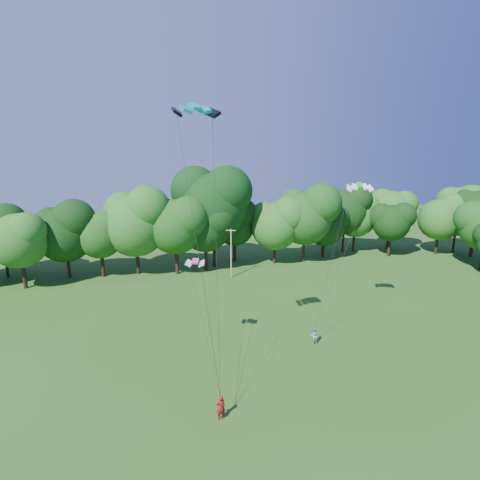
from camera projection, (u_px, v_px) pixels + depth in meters
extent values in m
plane|color=#294D15|center=(278.00, 446.00, 23.38)|extent=(160.00, 160.00, 0.00)
cylinder|color=#ABAAA2|center=(231.00, 254.00, 52.25)|extent=(0.18, 0.18, 7.06)
cube|color=#ABAAA2|center=(231.00, 230.00, 51.42)|extent=(1.33, 0.63, 0.08)
imported|color=maroon|center=(221.00, 407.00, 25.50)|extent=(0.74, 0.56, 1.83)
imported|color=#8FAAC7|center=(314.00, 335.00, 35.35)|extent=(0.88, 0.74, 1.60)
cube|color=#05959A|center=(195.00, 107.00, 24.89)|extent=(3.31, 1.91, 0.59)
cube|color=green|center=(360.00, 185.00, 35.96)|extent=(2.65, 1.84, 0.52)
cube|color=#DA3C8D|center=(195.00, 261.00, 31.35)|extent=(1.80, 1.29, 0.33)
cylinder|color=black|center=(214.00, 249.00, 57.33)|extent=(0.52, 0.52, 5.54)
ellipsoid|color=black|center=(213.00, 202.00, 55.53)|extent=(11.09, 11.09, 12.09)
cylinder|color=#351E15|center=(354.00, 240.00, 66.18)|extent=(0.45, 0.45, 3.88)
ellipsoid|color=#21611D|center=(356.00, 212.00, 64.91)|extent=(7.76, 7.76, 8.46)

